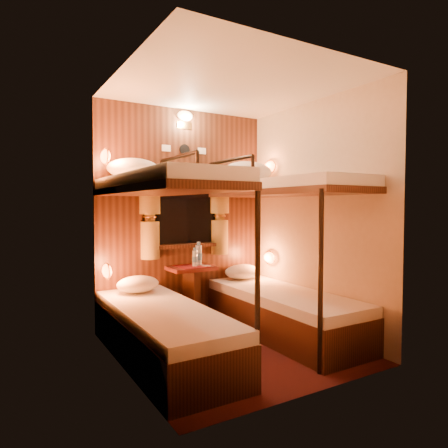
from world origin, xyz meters
TOP-DOWN VIEW (x-y plane):
  - floor at (0.00, 0.00)m, footprint 2.10×2.10m
  - ceiling at (0.00, 0.00)m, footprint 2.10×2.10m
  - wall_back at (0.00, 1.05)m, footprint 2.40×0.00m
  - wall_front at (0.00, -1.05)m, footprint 2.40×0.00m
  - wall_left at (-1.00, 0.00)m, footprint 0.00×2.40m
  - wall_right at (1.00, 0.00)m, footprint 0.00×2.40m
  - back_panel at (0.00, 1.04)m, footprint 2.00×0.03m
  - bunk_left at (-0.65, 0.07)m, footprint 0.72×1.90m
  - bunk_right at (0.65, 0.07)m, footprint 0.72×1.90m
  - window at (0.00, 1.00)m, footprint 1.00×0.12m
  - curtains at (0.00, 0.97)m, footprint 1.10×0.22m
  - back_fixtures at (0.00, 1.00)m, footprint 0.54×0.09m
  - reading_lamps at (-0.00, 0.70)m, footprint 2.00×0.20m
  - table at (0.00, 0.85)m, footprint 0.50×0.34m
  - bottle_left at (0.03, 0.83)m, footprint 0.06×0.06m
  - bottle_right at (0.11, 0.88)m, footprint 0.08×0.08m
  - sachet_a at (0.15, 0.78)m, footprint 0.10×0.09m
  - sachet_b at (0.12, 0.87)m, footprint 0.08×0.06m
  - pillow_lower_left at (-0.65, 0.72)m, footprint 0.42×0.30m
  - pillow_lower_right at (0.65, 0.82)m, footprint 0.44×0.31m
  - pillow_upper_left at (-0.65, 0.83)m, footprint 0.53×0.38m
  - pillow_upper_right at (0.65, 0.71)m, footprint 0.60×0.43m

SIDE VIEW (x-z plane):
  - floor at x=0.00m, z-range 0.00..0.00m
  - table at x=0.00m, z-range 0.09..0.74m
  - pillow_lower_left at x=-0.65m, z-range 0.46..0.62m
  - pillow_lower_right at x=0.65m, z-range 0.46..0.63m
  - bunk_left at x=-0.65m, z-range -0.35..1.47m
  - bunk_right at x=0.65m, z-range -0.35..1.47m
  - sachet_b at x=0.12m, z-range 0.65..0.66m
  - sachet_a at x=0.15m, z-range 0.65..0.66m
  - bottle_left at x=0.03m, z-range 0.64..0.84m
  - bottle_right at x=0.11m, z-range 0.63..0.90m
  - window at x=0.00m, z-range 0.79..1.58m
  - wall_back at x=0.00m, z-range 0.00..2.40m
  - wall_front at x=0.00m, z-range 0.00..2.40m
  - wall_left at x=-1.00m, z-range 0.00..2.40m
  - wall_right at x=1.00m, z-range 0.00..2.40m
  - back_panel at x=0.00m, z-range 0.00..2.40m
  - reading_lamps at x=0.00m, z-range 0.62..1.86m
  - curtains at x=0.00m, z-range 0.76..1.76m
  - pillow_upper_left at x=-0.65m, z-range 1.59..1.80m
  - pillow_upper_right at x=0.65m, z-range 1.59..1.83m
  - back_fixtures at x=0.00m, z-range 2.00..2.49m
  - ceiling at x=0.00m, z-range 2.40..2.40m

